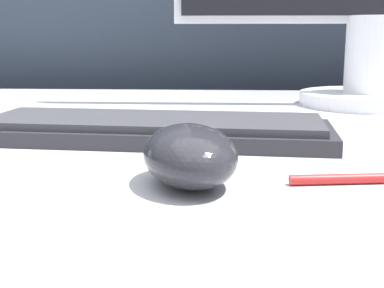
% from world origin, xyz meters
% --- Properties ---
extents(partition_panel, '(5.00, 0.03, 1.21)m').
position_xyz_m(partition_panel, '(0.00, 0.63, 0.60)').
color(partition_panel, '#333D4C').
rests_on(partition_panel, ground_plane).
extents(computer_mouse_near, '(0.09, 0.12, 0.05)m').
position_xyz_m(computer_mouse_near, '(-0.05, -0.19, 0.78)').
color(computer_mouse_near, '#232328').
rests_on(computer_mouse_near, desk).
extents(keyboard, '(0.38, 0.16, 0.02)m').
position_xyz_m(keyboard, '(-0.10, -0.01, 0.77)').
color(keyboard, '#28282D').
rests_on(keyboard, desk).
extents(pen, '(0.14, 0.03, 0.01)m').
position_xyz_m(pen, '(0.09, -0.17, 0.76)').
color(pen, red).
rests_on(pen, desk).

